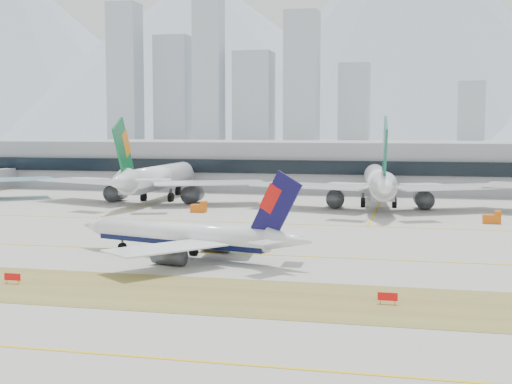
% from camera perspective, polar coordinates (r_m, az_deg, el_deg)
% --- Properties ---
extents(ground, '(3000.00, 3000.00, 0.00)m').
position_cam_1_polar(ground, '(115.44, -0.95, -4.53)').
color(ground, '#A09F96').
rests_on(ground, ground).
extents(apron_markings, '(360.00, 122.22, 0.06)m').
position_cam_1_polar(apron_markings, '(65.75, -12.63, -12.18)').
color(apron_markings, brown).
rests_on(apron_markings, ground).
extents(taxiing_airliner, '(40.20, 34.26, 13.78)m').
position_cam_1_polar(taxiing_airliner, '(106.88, -5.36, -3.53)').
color(taxiing_airliner, white).
rests_on(taxiing_airliner, ground).
extents(widebody_eva, '(62.15, 60.66, 22.15)m').
position_cam_1_polar(widebody_eva, '(188.43, -8.04, 1.01)').
color(widebody_eva, white).
rests_on(widebody_eva, ground).
extents(widebody_cathay, '(62.02, 61.01, 22.22)m').
position_cam_1_polar(widebody_cathay, '(174.99, 9.82, 0.67)').
color(widebody_cathay, white).
rests_on(widebody_cathay, ground).
extents(terminal, '(280.00, 43.10, 15.00)m').
position_cam_1_polar(terminal, '(227.23, 6.06, 2.15)').
color(terminal, gray).
rests_on(terminal, ground).
extents(hold_sign_left, '(2.20, 0.15, 1.35)m').
position_cam_1_polar(hold_sign_left, '(94.51, -18.91, -6.45)').
color(hold_sign_left, red).
rests_on(hold_sign_left, ground).
extents(hold_sign_right, '(2.20, 0.15, 1.35)m').
position_cam_1_polar(hold_sign_right, '(80.65, 10.49, -8.24)').
color(hold_sign_right, red).
rests_on(hold_sign_right, ground).
extents(gse_b, '(3.55, 2.00, 2.60)m').
position_cam_1_polar(gse_b, '(164.10, -4.56, -1.27)').
color(gse_b, '#DB580B').
rests_on(gse_b, ground).
extents(gse_c, '(3.55, 2.00, 2.60)m').
position_cam_1_polar(gse_c, '(152.41, 18.40, -2.02)').
color(gse_c, '#DB580B').
rests_on(gse_c, ground).
extents(city_skyline, '(342.00, 49.80, 140.00)m').
position_cam_1_polar(city_skyline, '(580.38, -0.37, 8.21)').
color(city_skyline, '#9EA7B4').
rests_on(city_skyline, ground).
extents(mountain_ridge, '(2830.00, 1120.00, 470.00)m').
position_cam_1_polar(mountain_ridge, '(1523.22, 13.41, 11.19)').
color(mountain_ridge, '#9EA8B7').
rests_on(mountain_ridge, ground).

